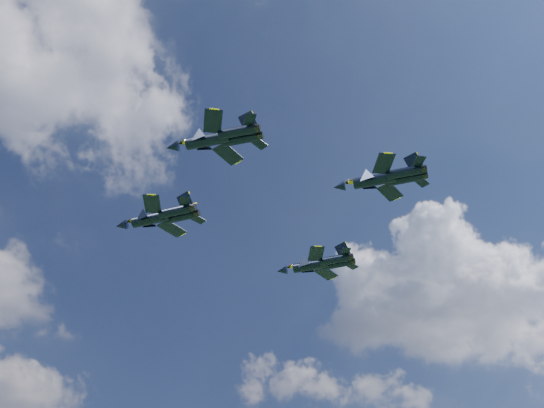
{
  "coord_description": "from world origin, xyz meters",
  "views": [
    {
      "loc": [
        -43.47,
        -65.09,
        3.26
      ],
      "look_at": [
        -4.67,
        -3.84,
        60.34
      ],
      "focal_mm": 40.0,
      "sensor_mm": 36.0,
      "label": 1
    }
  ],
  "objects": [
    {
      "name": "jet_lead",
      "position": [
        -18.57,
        11.18,
        61.37
      ],
      "size": [
        12.48,
        14.14,
        3.64
      ],
      "rotation": [
        0.0,
        0.0,
        0.68
      ],
      "color": "black"
    },
    {
      "name": "jet_left",
      "position": [
        -20.49,
        -12.43,
        58.46
      ],
      "size": [
        11.84,
        12.3,
        3.29
      ],
      "rotation": [
        0.0,
        0.0,
        0.75
      ],
      "color": "black"
    },
    {
      "name": "jet_right",
      "position": [
        9.37,
        6.59,
        59.61
      ],
      "size": [
        11.9,
        13.44,
        3.47
      ],
      "rotation": [
        0.0,
        0.0,
        0.68
      ],
      "color": "black"
    },
    {
      "name": "jet_slot",
      "position": [
        4.73,
        -16.05,
        60.54
      ],
      "size": [
        12.18,
        13.09,
        3.44
      ],
      "rotation": [
        0.0,
        0.0,
        0.72
      ],
      "color": "black"
    }
  ]
}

